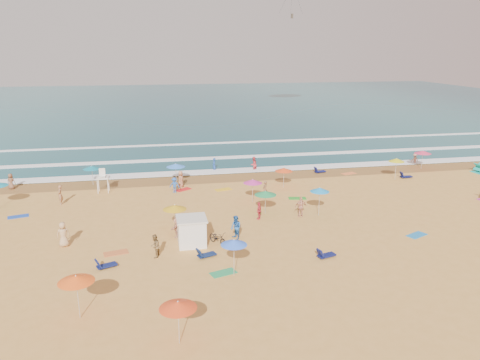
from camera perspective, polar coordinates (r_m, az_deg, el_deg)
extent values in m
plane|color=gold|center=(41.26, 1.52, -4.24)|extent=(220.00, 220.00, 0.00)
cube|color=#0C4756|center=(122.94, -7.03, 9.08)|extent=(220.00, 140.00, 0.18)
plane|color=olive|center=(52.96, -1.39, 0.32)|extent=(220.00, 220.00, 0.00)
cube|color=white|center=(55.31, -1.82, 1.09)|extent=(200.00, 2.20, 0.05)
cube|color=white|center=(62.03, -2.86, 2.70)|extent=(200.00, 1.60, 0.05)
cube|color=white|center=(71.73, -4.00, 4.48)|extent=(200.00, 1.20, 0.05)
cube|color=white|center=(35.01, -5.90, -6.32)|extent=(2.00, 2.00, 2.00)
cube|color=silver|center=(34.63, -5.95, -4.70)|extent=(2.20, 2.20, 0.12)
imported|color=black|center=(35.12, -2.72, -7.06)|extent=(1.55, 1.97, 1.00)
cone|color=#CF2E92|center=(43.92, 1.55, -0.16)|extent=(1.78, 1.78, 0.35)
cone|color=#208E4C|center=(40.95, 3.12, -1.58)|extent=(1.92, 1.92, 0.35)
cone|color=yellow|center=(54.34, 18.55, 2.33)|extent=(1.71, 1.71, 0.35)
cone|color=#E4325E|center=(60.57, 21.40, 3.19)|extent=(2.00, 2.00, 0.35)
cone|color=#117790|center=(52.00, -17.63, 1.48)|extent=(1.84, 1.84, 0.35)
cone|color=#376BF8|center=(29.79, -0.75, -7.60)|extent=(1.69, 1.69, 0.35)
cone|color=gold|center=(37.42, -7.96, -3.30)|extent=(1.88, 1.88, 0.35)
cone|color=#E74318|center=(23.63, -7.57, -14.86)|extent=(1.86, 1.86, 0.35)
cone|color=#198DD9|center=(40.93, 9.70, -1.17)|extent=(1.66, 1.66, 0.35)
cone|color=#FF5915|center=(26.76, -19.36, -11.29)|extent=(1.93, 1.93, 0.35)
cone|color=#ED4919|center=(48.81, 5.37, 1.28)|extent=(1.84, 1.84, 0.35)
cone|color=#357DF0|center=(50.74, -7.84, 1.79)|extent=(2.02, 2.02, 0.35)
cube|color=#101951|center=(32.88, -15.92, -9.98)|extent=(1.42, 1.00, 0.34)
cube|color=#0F1F4C|center=(33.24, -4.07, -9.08)|extent=(1.41, 0.97, 0.34)
cube|color=#101553|center=(36.70, -5.67, -6.64)|extent=(1.40, 0.89, 0.34)
cube|color=#0F154E|center=(33.65, 10.51, -9.00)|extent=(1.40, 0.90, 0.34)
cube|color=#0E144A|center=(55.92, 19.61, 0.40)|extent=(1.31, 0.57, 0.34)
cube|color=#101553|center=(55.70, 9.74, 1.05)|extent=(1.37, 0.75, 0.34)
cube|color=#1C45B3|center=(45.10, -25.42, -4.04)|extent=(1.86, 1.26, 0.03)
cube|color=#249255|center=(31.06, -2.04, -11.25)|extent=(1.88, 1.34, 0.03)
cube|color=yellow|center=(48.42, -2.05, -1.16)|extent=(1.87, 1.30, 0.03)
cube|color=#D06731|center=(34.96, -14.89, -8.58)|extent=(1.85, 1.21, 0.03)
cube|color=red|center=(48.72, -6.95, -1.17)|extent=(1.89, 1.66, 0.03)
cube|color=#1F79C3|center=(39.37, 20.74, -6.30)|extent=(1.90, 1.49, 0.03)
cube|color=green|center=(45.93, 7.00, -2.22)|extent=(1.82, 1.14, 0.03)
cube|color=orange|center=(56.02, 13.11, 0.78)|extent=(1.88, 1.32, 0.03)
imported|color=tan|center=(36.91, -20.74, -6.21)|extent=(1.01, 0.74, 1.89)
imported|color=#D73543|center=(39.98, 2.34, -3.75)|extent=(0.79, 0.96, 1.53)
imported|color=#9E6C49|center=(46.76, -21.08, -1.70)|extent=(0.49, 0.70, 1.85)
imported|color=#21489E|center=(55.86, -3.18, 1.80)|extent=(0.49, 0.69, 1.78)
imported|color=tan|center=(40.81, 7.44, -3.26)|extent=(1.08, 0.50, 1.80)
imported|color=#B67754|center=(49.45, -7.24, 0.12)|extent=(0.84, 1.01, 1.76)
imported|color=#2555AE|center=(47.68, -7.99, -0.61)|extent=(1.14, 0.84, 1.58)
imported|color=#D2343C|center=(55.99, 1.66, 1.90)|extent=(1.16, 1.14, 1.88)
imported|color=brown|center=(33.41, -10.33, -7.92)|extent=(0.84, 0.96, 1.67)
imported|color=brown|center=(45.62, 3.06, -1.16)|extent=(0.71, 0.73, 1.69)
imported|color=brown|center=(53.90, -26.14, -0.14)|extent=(0.92, 0.72, 1.66)
imported|color=#255EAD|center=(35.84, -0.50, -5.82)|extent=(1.00, 1.11, 1.86)
imported|color=tan|center=(63.12, 20.51, 2.34)|extent=(1.08, 0.71, 1.57)
imported|color=tan|center=(36.67, -7.73, -5.69)|extent=(0.94, 1.54, 1.58)
cube|color=#3F3326|center=(100.54, 6.36, 19.25)|extent=(0.40, 0.30, 0.90)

